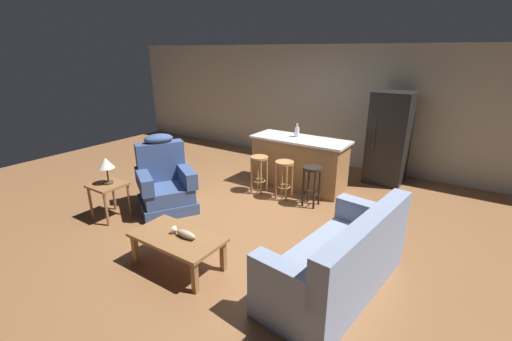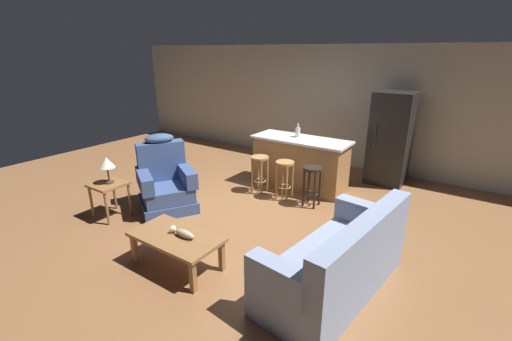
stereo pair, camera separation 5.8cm
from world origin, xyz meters
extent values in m
plane|color=brown|center=(0.00, 0.00, 0.00)|extent=(12.00, 12.00, 0.00)
cube|color=#B2B2A3|center=(0.00, 3.12, 1.30)|extent=(12.00, 0.05, 2.60)
cube|color=olive|center=(-0.02, -1.75, 0.40)|extent=(1.10, 0.60, 0.04)
cube|color=olive|center=(-0.51, -1.99, 0.19)|extent=(0.06, 0.06, 0.38)
cube|color=olive|center=(0.47, -1.99, 0.19)|extent=(0.06, 0.06, 0.38)
cube|color=olive|center=(-0.51, -1.51, 0.19)|extent=(0.06, 0.06, 0.38)
cube|color=olive|center=(0.47, -1.51, 0.19)|extent=(0.06, 0.06, 0.38)
cube|color=#4C3823|center=(0.10, -1.72, 0.43)|extent=(0.22, 0.07, 0.01)
ellipsoid|color=tan|center=(0.10, -1.72, 0.46)|extent=(0.28, 0.09, 0.09)
cone|color=tan|center=(-0.07, -1.72, 0.46)|extent=(0.06, 0.10, 0.10)
cube|color=#8493B2|center=(1.67, -1.07, 0.10)|extent=(1.06, 1.99, 0.20)
cube|color=#8493B2|center=(1.67, -1.07, 0.31)|extent=(1.06, 1.99, 0.22)
cube|color=#8493B2|center=(1.98, -1.11, 0.68)|extent=(0.43, 1.91, 0.52)
cube|color=#8493B2|center=(1.56, -1.92, 0.56)|extent=(0.86, 0.30, 0.28)
cube|color=#8493B2|center=(1.77, -0.23, 0.56)|extent=(0.86, 0.30, 0.28)
cube|color=#384C7A|center=(-1.34, -0.72, 0.09)|extent=(1.15, 1.15, 0.18)
cube|color=#384C7A|center=(-1.34, -0.72, 0.30)|extent=(1.07, 1.06, 0.24)
cube|color=#384C7A|center=(-1.59, -0.56, 0.74)|extent=(0.60, 0.77, 0.64)
ellipsoid|color=#384C7A|center=(-1.59, -0.56, 1.12)|extent=(0.46, 0.53, 0.16)
cube|color=#384C7A|center=(-1.15, -0.44, 0.55)|extent=(0.78, 0.57, 0.26)
cube|color=#384C7A|center=(-1.49, -1.01, 0.55)|extent=(0.78, 0.57, 0.26)
cube|color=olive|center=(-1.85, -1.41, 0.54)|extent=(0.48, 0.48, 0.04)
cylinder|color=olive|center=(-2.05, -1.61, 0.26)|extent=(0.04, 0.04, 0.52)
cylinder|color=olive|center=(-1.65, -1.61, 0.26)|extent=(0.04, 0.04, 0.52)
cylinder|color=olive|center=(-2.05, -1.21, 0.26)|extent=(0.04, 0.04, 0.52)
cylinder|color=olive|center=(-1.65, -1.21, 0.26)|extent=(0.04, 0.04, 0.52)
cylinder|color=#4C3823|center=(-1.83, -1.39, 0.58)|extent=(0.14, 0.14, 0.03)
cylinder|color=#4C3823|center=(-1.83, -1.39, 0.70)|extent=(0.02, 0.02, 0.22)
cone|color=beige|center=(-1.83, -1.39, 0.89)|extent=(0.24, 0.24, 0.16)
cube|color=#9E7042|center=(0.00, 1.35, 0.45)|extent=(1.71, 0.63, 0.91)
cube|color=silver|center=(0.00, 1.35, 0.93)|extent=(1.80, 0.70, 0.04)
cylinder|color=#A87A47|center=(-0.48, 0.72, 0.66)|extent=(0.32, 0.32, 0.04)
torus|color=#A87A47|center=(-0.48, 0.72, 0.22)|extent=(0.23, 0.23, 0.02)
cylinder|color=#A87A47|center=(-0.58, 0.62, 0.32)|extent=(0.04, 0.04, 0.64)
cylinder|color=#A87A47|center=(-0.38, 0.62, 0.32)|extent=(0.04, 0.04, 0.64)
cylinder|color=#A87A47|center=(-0.58, 0.82, 0.32)|extent=(0.04, 0.04, 0.64)
cylinder|color=#A87A47|center=(-0.38, 0.82, 0.32)|extent=(0.04, 0.04, 0.64)
cylinder|color=#A87A47|center=(0.04, 0.72, 0.66)|extent=(0.32, 0.32, 0.04)
torus|color=#A87A47|center=(0.04, 0.72, 0.22)|extent=(0.23, 0.23, 0.02)
cylinder|color=#A87A47|center=(-0.06, 0.62, 0.32)|extent=(0.04, 0.04, 0.64)
cylinder|color=#A87A47|center=(0.14, 0.62, 0.32)|extent=(0.04, 0.04, 0.64)
cylinder|color=#A87A47|center=(-0.06, 0.82, 0.32)|extent=(0.04, 0.04, 0.64)
cylinder|color=#A87A47|center=(0.14, 0.82, 0.32)|extent=(0.04, 0.04, 0.64)
cylinder|color=black|center=(0.55, 0.72, 0.66)|extent=(0.32, 0.32, 0.04)
torus|color=black|center=(0.55, 0.72, 0.22)|extent=(0.23, 0.23, 0.02)
cylinder|color=black|center=(0.45, 0.62, 0.32)|extent=(0.04, 0.04, 0.64)
cylinder|color=black|center=(0.65, 0.62, 0.32)|extent=(0.04, 0.04, 0.64)
cylinder|color=black|center=(0.45, 0.82, 0.32)|extent=(0.04, 0.04, 0.64)
cylinder|color=black|center=(0.65, 0.82, 0.32)|extent=(0.04, 0.04, 0.64)
cube|color=black|center=(1.29, 2.55, 0.88)|extent=(0.70, 0.66, 1.76)
cylinder|color=#333338|center=(1.09, 2.20, 0.97)|extent=(0.02, 0.02, 0.50)
cylinder|color=silver|center=(-0.10, 1.42, 1.04)|extent=(0.09, 0.09, 0.18)
cylinder|color=silver|center=(-0.10, 1.42, 1.17)|extent=(0.03, 0.03, 0.08)
camera|label=1|loc=(2.71, -4.17, 2.47)|focal=24.00mm
camera|label=2|loc=(2.75, -4.13, 2.47)|focal=24.00mm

